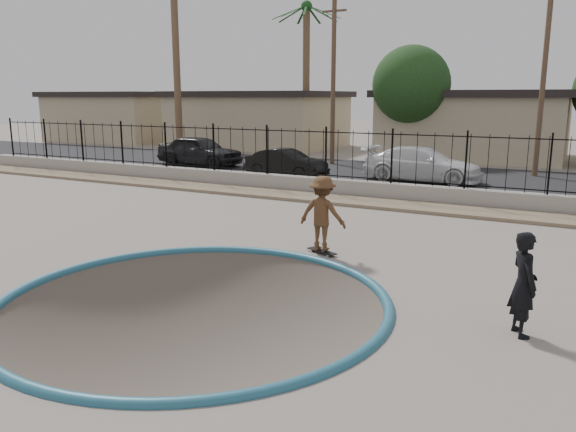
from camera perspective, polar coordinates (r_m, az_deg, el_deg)
The scene contains 21 objects.
ground at distance 21.91m, azimuth 11.58°, elevation -0.50°, with size 120.00×120.00×2.20m, color slate.
bowl_pit at distance 10.23m, azimuth -9.45°, elevation -8.61°, with size 6.84×6.84×1.80m, color #4E433B, non-canonical shape.
coping_ring at distance 10.23m, azimuth -9.45°, elevation -8.61°, with size 7.04×7.04×0.20m, color #235C73.
rock_strip at distance 19.05m, azimuth 9.34°, elevation 1.25°, with size 42.00×1.60×0.11m, color #907E5E.
retaining_wall at distance 20.04m, azimuth 10.37°, elevation 2.46°, with size 42.00×0.45×0.60m, color gray.
fence at distance 19.88m, azimuth 10.50°, elevation 5.87°, with size 40.00×0.04×1.80m.
street at distance 26.48m, azimuth 14.75°, elevation 3.96°, with size 90.00×8.00×0.04m, color black.
house_west_far at distance 48.79m, azimuth -16.45°, elevation 9.73°, with size 10.60×8.60×3.90m.
house_west at distance 40.85m, azimuth -3.02°, elevation 9.83°, with size 11.60×8.60×3.90m.
house_center at distance 35.60m, azimuth 18.49°, elevation 8.90°, with size 10.60×8.60×3.90m.
palm_left at distance 36.86m, azimuth -11.42°, elevation 18.68°, with size 2.30×2.30×11.30m.
palm_mid at distance 36.37m, azimuth 1.88°, elevation 16.99°, with size 2.30×2.30×9.30m.
utility_pole_left at distance 30.04m, azimuth 4.63°, elevation 14.19°, with size 1.70×0.24×9.00m.
utility_pole_mid at distance 27.67m, azimuth 24.63°, elevation 13.87°, with size 1.70×0.24×9.50m.
street_tree_left at distance 32.80m, azimuth 12.40°, elevation 12.88°, with size 4.32×4.32×6.36m.
skater at distance 12.88m, azimuth 3.51°, elevation -0.15°, with size 1.11×0.64×1.72m, color brown.
skateboard at distance 13.07m, azimuth 3.46°, elevation -3.59°, with size 0.85×0.52×0.07m.
videographer at distance 9.23m, azimuth 22.82°, elevation -6.40°, with size 0.59×0.39×1.62m, color black.
car_a at distance 29.54m, azimuth -8.95°, elevation 6.57°, with size 1.84×4.57×1.56m, color black.
car_b at distance 25.05m, azimuth -0.18°, elevation 5.39°, with size 1.31×3.77×1.24m, color black.
car_c at distance 24.49m, azimuth 13.49°, elevation 5.13°, with size 2.02×4.97×1.44m, color white.
Camera 1 is at (5.87, -8.58, 3.59)m, focal length 35.00 mm.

